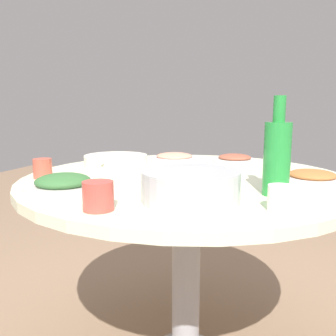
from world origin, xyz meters
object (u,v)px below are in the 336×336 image
Objects in this scene: dish_tofu_braise at (312,177)px; dish_stirfry at (235,159)px; dish_shrimp at (174,158)px; tea_cup_side at (98,196)px; tea_cup_far at (43,168)px; tea_cup_near at (281,198)px; rice_bowl at (190,185)px; green_bottle at (277,156)px; dish_greens at (63,184)px; soup_bowl at (116,165)px; round_dining_table at (187,204)px.

dish_tofu_braise is 1.22× the size of dish_stirfry.
dish_shrimp is 0.84m from tea_cup_side.
dish_tofu_braise is 3.36× the size of tea_cup_far.
dish_tofu_braise is 0.42m from tea_cup_near.
rice_bowl is 0.24m from tea_cup_near.
green_bottle is 0.19m from tea_cup_near.
dish_stirfry is (-0.01, -0.74, -0.03)m from rice_bowl.
tea_cup_near is 0.84× the size of tea_cup_side.
tea_cup_far reaches higher than dish_greens.
rice_bowl reaches higher than dish_stirfry.
dish_greens is 3.53× the size of tea_cup_near.
tea_cup_far reaches higher than dish_shrimp.
tea_cup_far is at bearing 14.74° from dish_tofu_braise.
soup_bowl is 0.71m from tea_cup_near.
soup_bowl is at bearing -67.87° from tea_cup_side.
round_dining_table is 4.53× the size of soup_bowl.
soup_bowl is 0.72m from dish_tofu_braise.
tea_cup_far is at bearing 39.98° from soup_bowl.
dish_shrimp is at bearing -121.44° from tea_cup_far.
soup_bowl is 0.27m from tea_cup_far.
tea_cup_far reaches higher than tea_cup_near.
tea_cup_near is at bearing 77.15° from dish_tofu_braise.
rice_bowl reaches higher than round_dining_table.
tea_cup_near is (-0.23, 0.77, 0.02)m from dish_stirfry.
rice_bowl is 0.95× the size of green_bottle.
tea_cup_near reaches higher than dish_shrimp.
tea_cup_side is (0.53, 0.55, 0.02)m from dish_tofu_braise.
dish_shrimp is at bearing -64.86° from round_dining_table.
dish_greens is 1.07× the size of dish_shrimp.
dish_tofu_braise is at bearing -102.85° from tea_cup_near.
dish_tofu_braise is at bearing 153.65° from dish_shrimp.
soup_bowl is 0.51m from tea_cup_side.
dish_stirfry is at bearing -106.02° from round_dining_table.
dish_tofu_braise is at bearing -115.77° from green_bottle.
rice_bowl is 1.25× the size of dish_shrimp.
dish_shrimp is at bearing -100.68° from dish_greens.
soup_bowl is 4.05× the size of tea_cup_near.
round_dining_table is 0.32m from soup_bowl.
dish_greens is (0.01, 0.33, -0.01)m from soup_bowl.
green_bottle is 4.35× the size of tea_cup_near.
round_dining_table is 4.22× the size of green_bottle.
dish_stirfry is at bearing -48.33° from dish_tofu_braise.
tea_cup_far is (0.93, 0.24, 0.02)m from dish_tofu_braise.
dish_stirfry is at bearing -118.04° from dish_greens.
dish_tofu_braise is at bearing -174.35° from round_dining_table.
tea_cup_far is (0.20, -0.16, 0.01)m from dish_greens.
tea_cup_far reaches higher than dish_tofu_braise.
rice_bowl is at bearing -176.82° from dish_greens.
dish_tofu_braise reaches higher than dish_stirfry.
round_dining_table is 0.55m from tea_cup_far.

